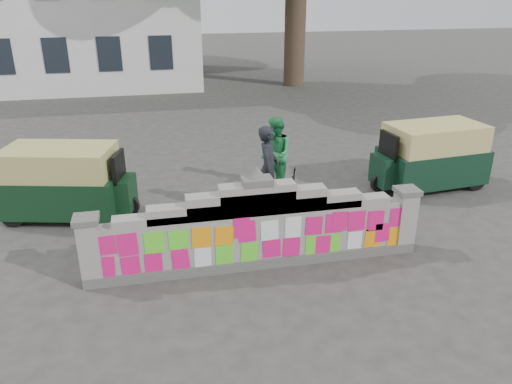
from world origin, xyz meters
The scene contains 8 objects.
ground centered at (0.00, 0.00, 0.00)m, with size 100.00×100.00×0.00m, color #383533.
parapet_wall centered at (0.00, -0.01, 0.75)m, with size 6.48×0.44×2.01m.
building centered at (-7.00, 21.98, 4.01)m, with size 16.00×10.00×8.90m.
cyclist_bike centered at (0.71, 2.05, 0.57)m, with size 0.76×2.17×1.14m, color black.
cyclist_rider centered at (0.71, 2.05, 0.97)m, with size 0.70×0.46×1.93m, color black.
pedestrian centered at (1.34, 3.80, 0.95)m, with size 0.92×0.72×1.90m, color #258A47.
rickshaw_left centered at (-3.80, 3.10, 0.87)m, with size 3.11×1.98×1.67m.
rickshaw_right centered at (5.32, 3.00, 0.88)m, with size 3.14×1.67×1.70m.
Camera 1 is at (-1.81, -8.17, 5.00)m, focal length 35.00 mm.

